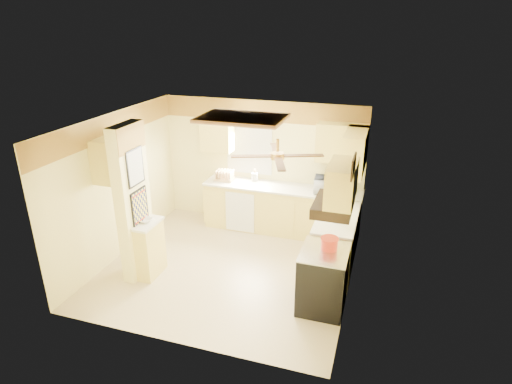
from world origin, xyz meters
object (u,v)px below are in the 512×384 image
(microwave, at_px, (329,185))
(dutch_oven, at_px, (329,243))
(kettle, at_px, (338,215))
(bowl, at_px, (145,220))
(stove, at_px, (323,279))

(microwave, relative_size, dutch_oven, 2.08)
(microwave, relative_size, kettle, 2.09)
(bowl, bearing_deg, dutch_oven, 1.37)
(stove, height_order, kettle, kettle)
(stove, xyz_separation_m, microwave, (-0.28, 2.11, 0.63))
(stove, relative_size, dutch_oven, 3.59)
(bowl, height_order, dutch_oven, dutch_oven)
(stove, distance_m, bowl, 2.89)
(microwave, distance_m, dutch_oven, 2.06)
(dutch_oven, height_order, kettle, kettle)
(kettle, bearing_deg, bowl, -162.22)
(stove, height_order, microwave, microwave)
(bowl, relative_size, dutch_oven, 0.85)
(stove, xyz_separation_m, kettle, (0.04, 0.94, 0.60))
(dutch_oven, relative_size, kettle, 1.01)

